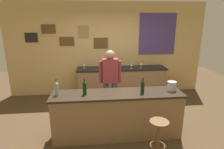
# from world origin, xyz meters

# --- Properties ---
(ground_plane) EXTENTS (10.00, 10.00, 0.00)m
(ground_plane) POSITION_xyz_m (0.00, 0.00, 0.00)
(ground_plane) COLOR #4C3823
(back_wall) EXTENTS (6.00, 0.09, 2.80)m
(back_wall) POSITION_xyz_m (0.03, 2.03, 1.42)
(back_wall) COLOR tan
(back_wall) RESTS_ON ground_plane
(bar_counter) EXTENTS (2.55, 0.60, 0.92)m
(bar_counter) POSITION_xyz_m (0.00, -0.40, 0.46)
(bar_counter) COLOR olive
(bar_counter) RESTS_ON ground_plane
(side_counter) EXTENTS (2.65, 0.56, 0.90)m
(side_counter) POSITION_xyz_m (0.40, 1.65, 0.45)
(side_counter) COLOR olive
(side_counter) RESTS_ON ground_plane
(bartender) EXTENTS (0.52, 0.21, 1.62)m
(bartender) POSITION_xyz_m (-0.06, 0.46, 0.94)
(bartender) COLOR #384766
(bartender) RESTS_ON ground_plane
(bar_stool) EXTENTS (0.32, 0.32, 0.68)m
(bar_stool) POSITION_xyz_m (0.60, -1.11, 0.46)
(bar_stool) COLOR brown
(bar_stool) RESTS_ON ground_plane
(wine_bottle_a) EXTENTS (0.07, 0.07, 0.31)m
(wine_bottle_a) POSITION_xyz_m (-1.14, -0.38, 1.06)
(wine_bottle_a) COLOR #999E99
(wine_bottle_a) RESTS_ON bar_counter
(wine_bottle_b) EXTENTS (0.07, 0.07, 0.31)m
(wine_bottle_b) POSITION_xyz_m (-0.63, -0.40, 1.06)
(wine_bottle_b) COLOR black
(wine_bottle_b) RESTS_ON bar_counter
(wine_bottle_c) EXTENTS (0.07, 0.07, 0.31)m
(wine_bottle_c) POSITION_xyz_m (0.48, -0.45, 1.06)
(wine_bottle_c) COLOR black
(wine_bottle_c) RESTS_ON bar_counter
(ice_bucket) EXTENTS (0.19, 0.19, 0.19)m
(ice_bucket) POSITION_xyz_m (1.09, -0.37, 1.02)
(ice_bucket) COLOR #B7BABF
(ice_bucket) RESTS_ON bar_counter
(wine_glass_a) EXTENTS (0.07, 0.07, 0.16)m
(wine_glass_a) POSITION_xyz_m (-0.71, 1.72, 1.01)
(wine_glass_a) COLOR silver
(wine_glass_a) RESTS_ON side_counter
(wine_glass_b) EXTENTS (0.07, 0.07, 0.16)m
(wine_glass_b) POSITION_xyz_m (-0.21, 1.62, 1.01)
(wine_glass_b) COLOR silver
(wine_glass_b) RESTS_ON side_counter
(wine_glass_c) EXTENTS (0.07, 0.07, 0.16)m
(wine_glass_c) POSITION_xyz_m (0.67, 1.58, 1.01)
(wine_glass_c) COLOR silver
(wine_glass_c) RESTS_ON side_counter
(wine_glass_d) EXTENTS (0.07, 0.07, 0.16)m
(wine_glass_d) POSITION_xyz_m (0.98, 1.62, 1.01)
(wine_glass_d) COLOR silver
(wine_glass_d) RESTS_ON side_counter
(coffee_mug) EXTENTS (0.12, 0.08, 0.09)m
(coffee_mug) POSITION_xyz_m (-0.01, 1.64, 0.95)
(coffee_mug) COLOR #338C4C
(coffee_mug) RESTS_ON side_counter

